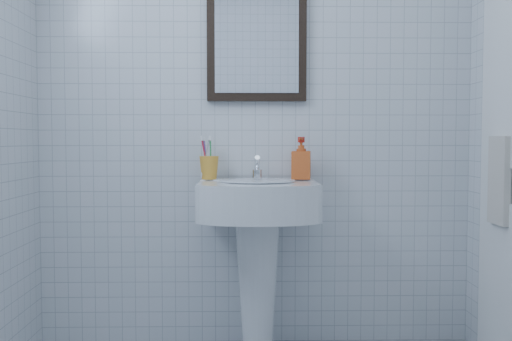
{
  "coord_description": "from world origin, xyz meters",
  "views": [
    {
      "loc": [
        -0.06,
        -1.71,
        1.04
      ],
      "look_at": [
        -0.0,
        0.86,
        0.91
      ],
      "focal_mm": 40.0,
      "sensor_mm": 36.0,
      "label": 1
    }
  ],
  "objects": [
    {
      "name": "soap_dispenser",
      "position": [
        0.22,
        1.09,
        0.95
      ],
      "size": [
        0.11,
        0.11,
        0.2
      ],
      "primitive_type": "imported",
      "rotation": [
        0.0,
        0.0,
        -0.15
      ],
      "color": "red",
      "rests_on": "washbasin"
    },
    {
      "name": "washbasin",
      "position": [
        0.01,
        0.99,
        0.58
      ],
      "size": [
        0.56,
        0.41,
        0.86
      ],
      "color": "white",
      "rests_on": "ground"
    },
    {
      "name": "faucet",
      "position": [
        0.01,
        1.09,
        0.9
      ],
      "size": [
        0.05,
        0.1,
        0.12
      ],
      "color": "silver",
      "rests_on": "washbasin"
    },
    {
      "name": "wall_mirror",
      "position": [
        0.01,
        1.18,
        1.55
      ],
      "size": [
        0.5,
        0.04,
        0.62
      ],
      "color": "black",
      "rests_on": "wall_back"
    },
    {
      "name": "hand_towel",
      "position": [
        1.04,
        0.71,
        0.87
      ],
      "size": [
        0.03,
        0.16,
        0.38
      ],
      "primitive_type": "cube",
      "color": "beige",
      "rests_on": "towel_ring"
    },
    {
      "name": "towel_ring",
      "position": [
        1.06,
        0.71,
        1.05
      ],
      "size": [
        0.01,
        0.18,
        0.18
      ],
      "primitive_type": "torus",
      "rotation": [
        0.0,
        1.57,
        0.0
      ],
      "color": "silver",
      "rests_on": "wall_right"
    },
    {
      "name": "toothbrush_cup",
      "position": [
        -0.23,
        1.09,
        0.91
      ],
      "size": [
        0.12,
        0.12,
        0.11
      ],
      "primitive_type": null,
      "rotation": [
        0.0,
        0.0,
        -0.34
      ],
      "color": "gold",
      "rests_on": "washbasin"
    },
    {
      "name": "wall_back",
      "position": [
        0.0,
        1.2,
        1.25
      ],
      "size": [
        2.2,
        0.02,
        2.5
      ],
      "primitive_type": "cube",
      "color": "silver",
      "rests_on": "ground"
    }
  ]
}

